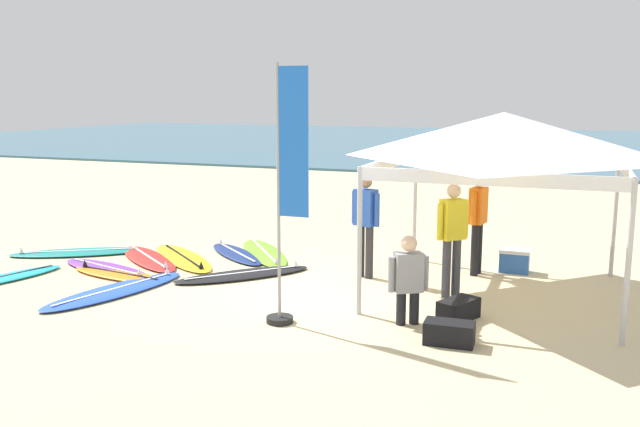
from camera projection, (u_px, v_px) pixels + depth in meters
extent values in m
plane|color=beige|center=(333.00, 293.00, 10.29)|extent=(80.00, 80.00, 0.00)
cube|color=#386B84|center=(519.00, 144.00, 41.45)|extent=(80.00, 36.00, 0.10)
cylinder|color=#B7B7BC|center=(359.00, 242.00, 9.15)|extent=(0.07, 0.07, 2.05)
cylinder|color=#B7B7BC|center=(628.00, 263.00, 7.97)|extent=(0.07, 0.07, 2.05)
cylinder|color=#B7B7BC|center=(415.00, 205.00, 12.22)|extent=(0.07, 0.07, 2.05)
cylinder|color=#B7B7BC|center=(615.00, 217.00, 11.05)|extent=(0.07, 0.07, 2.05)
cube|color=white|center=(488.00, 179.00, 8.40)|extent=(3.35, 0.03, 0.18)
cube|color=white|center=(513.00, 156.00, 11.48)|extent=(3.35, 0.03, 0.18)
cube|color=white|center=(392.00, 162.00, 10.52)|extent=(0.03, 3.35, 0.18)
cube|color=white|center=(626.00, 170.00, 9.35)|extent=(0.03, 3.35, 0.18)
pyramid|color=white|center=(504.00, 136.00, 9.86)|extent=(3.47, 3.47, 0.70)
ellipsoid|color=#23B2CC|center=(8.00, 277.00, 11.08)|extent=(0.98, 1.96, 0.07)
cube|color=black|center=(8.00, 275.00, 11.07)|extent=(0.46, 1.56, 0.01)
ellipsoid|color=black|center=(243.00, 274.00, 11.24)|extent=(2.07, 2.15, 0.07)
cube|color=white|center=(243.00, 272.00, 11.24)|extent=(1.40, 1.48, 0.01)
cone|color=white|center=(296.00, 263.00, 11.64)|extent=(0.09, 0.09, 0.12)
ellipsoid|color=purple|center=(106.00, 269.00, 11.63)|extent=(2.26, 1.16, 0.07)
cube|color=white|center=(106.00, 266.00, 11.63)|extent=(1.79, 0.55, 0.01)
cone|color=white|center=(139.00, 271.00, 11.09)|extent=(0.09, 0.09, 0.12)
ellipsoid|color=#7AD12D|center=(264.00, 253.00, 12.80)|extent=(2.00, 2.29, 0.07)
cube|color=white|center=(264.00, 251.00, 12.80)|extent=(1.30, 1.63, 0.01)
cone|color=white|center=(276.00, 260.00, 11.86)|extent=(0.09, 0.09, 0.12)
ellipsoid|color=#19847F|center=(79.00, 252.00, 12.84)|extent=(2.51, 1.92, 0.07)
cube|color=white|center=(79.00, 250.00, 12.84)|extent=(1.85, 1.17, 0.01)
cone|color=white|center=(21.00, 250.00, 12.63)|extent=(0.09, 0.09, 0.12)
ellipsoid|color=yellow|center=(183.00, 258.00, 12.40)|extent=(2.31, 2.08, 0.07)
cube|color=black|center=(183.00, 256.00, 12.39)|extent=(1.63, 1.37, 0.01)
cone|color=black|center=(201.00, 265.00, 11.52)|extent=(0.09, 0.09, 0.12)
ellipsoid|color=blue|center=(115.00, 291.00, 10.31)|extent=(1.32, 2.66, 0.07)
cube|color=white|center=(115.00, 288.00, 10.31)|extent=(0.60, 2.12, 0.01)
cone|color=white|center=(167.00, 270.00, 11.14)|extent=(0.09, 0.09, 0.12)
ellipsoid|color=red|center=(149.00, 258.00, 12.36)|extent=(2.23, 1.92, 0.07)
cube|color=white|center=(148.00, 256.00, 12.35)|extent=(1.60, 1.24, 0.01)
cone|color=white|center=(166.00, 264.00, 11.54)|extent=(0.09, 0.09, 0.12)
ellipsoid|color=orange|center=(119.00, 275.00, 11.24)|extent=(2.07, 0.85, 0.07)
cube|color=black|center=(119.00, 272.00, 11.23)|extent=(1.69, 0.31, 0.01)
cone|color=black|center=(85.00, 263.00, 11.63)|extent=(0.09, 0.09, 0.12)
ellipsoid|color=navy|center=(237.00, 254.00, 12.72)|extent=(1.90, 1.73, 0.07)
cube|color=white|center=(237.00, 252.00, 12.71)|extent=(1.34, 1.14, 0.01)
cone|color=white|center=(221.00, 241.00, 13.42)|extent=(0.09, 0.09, 0.12)
cylinder|color=black|center=(478.00, 248.00, 11.39)|extent=(0.13, 0.13, 0.88)
cylinder|color=black|center=(475.00, 250.00, 11.24)|extent=(0.13, 0.13, 0.88)
cube|color=orange|center=(478.00, 206.00, 11.19)|extent=(0.28, 0.39, 0.60)
sphere|color=beige|center=(479.00, 180.00, 11.12)|extent=(0.21, 0.21, 0.21)
cylinder|color=orange|center=(483.00, 205.00, 11.39)|extent=(0.09, 0.09, 0.54)
cylinder|color=orange|center=(474.00, 209.00, 11.00)|extent=(0.09, 0.09, 0.54)
cylinder|color=#2D2D33|center=(361.00, 251.00, 11.19)|extent=(0.13, 0.13, 0.88)
cylinder|color=#2D2D33|center=(369.00, 252.00, 11.08)|extent=(0.13, 0.13, 0.88)
cube|color=#2851B2|center=(366.00, 207.00, 11.01)|extent=(0.41, 0.33, 0.60)
sphere|color=#9E7051|center=(366.00, 182.00, 10.93)|extent=(0.21, 0.21, 0.21)
cylinder|color=#2851B2|center=(354.00, 207.00, 11.16)|extent=(0.09, 0.09, 0.54)
cylinder|color=#2851B2|center=(377.00, 210.00, 10.86)|extent=(0.09, 0.09, 0.54)
cylinder|color=#383842|center=(446.00, 269.00, 10.03)|extent=(0.13, 0.13, 0.88)
cylinder|color=#383842|center=(456.00, 267.00, 10.11)|extent=(0.13, 0.13, 0.88)
cube|color=yellow|center=(453.00, 219.00, 9.94)|extent=(0.41, 0.41, 0.60)
sphere|color=beige|center=(454.00, 191.00, 9.87)|extent=(0.21, 0.21, 0.21)
cylinder|color=yellow|center=(440.00, 222.00, 9.85)|extent=(0.09, 0.09, 0.54)
cylinder|color=yellow|center=(466.00, 219.00, 10.04)|extent=(0.09, 0.09, 0.54)
cylinder|color=black|center=(401.00, 308.00, 8.86)|extent=(0.13, 0.13, 0.45)
cylinder|color=black|center=(414.00, 307.00, 8.89)|extent=(0.13, 0.13, 0.45)
cube|color=gray|center=(408.00, 272.00, 8.79)|extent=(0.42, 0.37, 0.52)
sphere|color=beige|center=(409.00, 243.00, 8.72)|extent=(0.21, 0.21, 0.21)
cylinder|color=gray|center=(391.00, 274.00, 8.75)|extent=(0.09, 0.09, 0.47)
cylinder|color=gray|center=(425.00, 273.00, 8.83)|extent=(0.09, 0.09, 0.47)
cylinder|color=#99999E|center=(278.00, 197.00, 8.68)|extent=(0.04, 0.04, 3.40)
cube|color=blue|center=(294.00, 143.00, 8.49)|extent=(0.40, 0.02, 1.90)
cylinder|color=black|center=(280.00, 319.00, 8.97)|extent=(0.36, 0.36, 0.08)
cube|color=black|center=(458.00, 309.00, 9.07)|extent=(0.55, 0.68, 0.28)
cube|color=black|center=(449.00, 333.00, 8.17)|extent=(0.61, 0.34, 0.28)
cube|color=#2D60B7|center=(514.00, 262.00, 11.52)|extent=(0.48, 0.34, 0.34)
cube|color=white|center=(515.00, 251.00, 11.49)|extent=(0.50, 0.36, 0.05)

